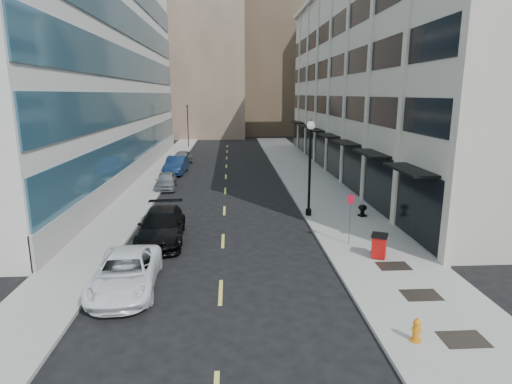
{
  "coord_description": "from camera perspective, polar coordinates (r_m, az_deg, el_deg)",
  "views": [
    {
      "loc": [
        0.45,
        -13.48,
        7.58
      ],
      "look_at": [
        1.91,
        10.68,
        2.01
      ],
      "focal_mm": 30.0,
      "sensor_mm": 36.0,
      "label": 1
    }
  ],
  "objects": [
    {
      "name": "car_grey_sedan",
      "position": [
        47.29,
        -9.83,
        4.49
      ],
      "size": [
        2.2,
        4.69,
        1.55
      ],
      "primitive_type": "imported",
      "rotation": [
        0.0,
        0.0,
        -0.08
      ],
      "color": "slate",
      "rests_on": "ground"
    },
    {
      "name": "road_centerline",
      "position": [
        31.41,
        -4.18,
        -1.04
      ],
      "size": [
        0.15,
        68.2,
        0.01
      ],
      "color": "#D8CC4C",
      "rests_on": "ground"
    },
    {
      "name": "car_silver_sedan",
      "position": [
        35.55,
        -11.89,
        1.48
      ],
      "size": [
        1.84,
        4.07,
        1.36
      ],
      "primitive_type": "imported",
      "rotation": [
        0.0,
        0.0,
        0.06
      ],
      "color": "gray",
      "rests_on": "ground"
    },
    {
      "name": "car_black_pickup",
      "position": [
        23.03,
        -12.47,
        -4.44
      ],
      "size": [
        2.6,
        5.77,
        1.64
      ],
      "primitive_type": "imported",
      "rotation": [
        0.0,
        0.0,
        0.05
      ],
      "color": "black",
      "rests_on": "ground"
    },
    {
      "name": "skyline_tan_near",
      "position": [
        81.85,
        -6.88,
        17.37
      ],
      "size": [
        14.0,
        18.0,
        28.0
      ],
      "primitive_type": "cube",
      "color": "#977B63",
      "rests_on": "ground"
    },
    {
      "name": "trash_bin",
      "position": [
        20.69,
        16.09,
        -6.81
      ],
      "size": [
        0.93,
        0.93,
        1.15
      ],
      "rotation": [
        0.0,
        0.0,
        -0.43
      ],
      "color": "#AF0D0B",
      "rests_on": "sidewalk_right"
    },
    {
      "name": "skyline_tan_far",
      "position": [
        92.68,
        -12.86,
        14.76
      ],
      "size": [
        12.0,
        14.0,
        22.0
      ],
      "primitive_type": "cube",
      "color": "#977B63",
      "rests_on": "ground"
    },
    {
      "name": "car_white_van",
      "position": [
        17.85,
        -16.99,
        -10.25
      ],
      "size": [
        2.68,
        5.32,
        1.44
      ],
      "primitive_type": "imported",
      "rotation": [
        0.0,
        0.0,
        0.06
      ],
      "color": "white",
      "rests_on": "ground"
    },
    {
      "name": "grate_far",
      "position": [
        20.12,
        17.87,
        -9.37
      ],
      "size": [
        1.4,
        1.0,
        0.01
      ],
      "primitive_type": "cube",
      "color": "black",
      "rests_on": "sidewalk_right"
    },
    {
      "name": "skyline_brown",
      "position": [
        86.33,
        1.67,
        19.22
      ],
      "size": [
        12.0,
        16.0,
        34.0
      ],
      "primitive_type": "cube",
      "color": "brown",
      "rests_on": "ground"
    },
    {
      "name": "grate_mid",
      "position": [
        17.77,
        21.16,
        -12.68
      ],
      "size": [
        1.4,
        1.0,
        0.01
      ],
      "primitive_type": "cube",
      "color": "black",
      "rests_on": "sidewalk_right"
    },
    {
      "name": "sign_post",
      "position": [
        21.84,
        12.48,
        -2.49
      ],
      "size": [
        0.32,
        0.06,
        2.73
      ],
      "rotation": [
        0.0,
        0.0,
        0.01
      ],
      "color": "slate",
      "rests_on": "sidewalk_right"
    },
    {
      "name": "car_blue_sedan",
      "position": [
        42.24,
        -10.58,
        3.53
      ],
      "size": [
        2.1,
        5.14,
        1.66
      ],
      "primitive_type": "imported",
      "rotation": [
        0.0,
        0.0,
        -0.07
      ],
      "color": "#132749",
      "rests_on": "ground"
    },
    {
      "name": "sidewalk_left",
      "position": [
        35.01,
        -14.83,
        0.13
      ],
      "size": [
        3.0,
        80.0,
        0.15
      ],
      "primitive_type": "cube",
      "color": "gray",
      "rests_on": "ground"
    },
    {
      "name": "building_left",
      "position": [
        43.74,
        -26.42,
        14.81
      ],
      "size": [
        16.14,
        46.0,
        20.0
      ],
      "color": "silver",
      "rests_on": "ground"
    },
    {
      "name": "lamppost",
      "position": [
        26.32,
        7.21,
        4.29
      ],
      "size": [
        0.5,
        0.5,
        5.98
      ],
      "color": "black",
      "rests_on": "sidewalk_right"
    },
    {
      "name": "skyline_stone",
      "position": [
        81.43,
        9.29,
        14.5
      ],
      "size": [
        10.0,
        14.0,
        20.0
      ],
      "primitive_type": "cube",
      "color": "#BAAE9E",
      "rests_on": "ground"
    },
    {
      "name": "ground",
      "position": [
        15.47,
        -4.9,
        -16.44
      ],
      "size": [
        160.0,
        160.0,
        0.0
      ],
      "primitive_type": "plane",
      "color": "black",
      "rests_on": "ground"
    },
    {
      "name": "building_right",
      "position": [
        43.72,
        19.29,
        14.11
      ],
      "size": [
        15.3,
        46.5,
        18.25
      ],
      "color": "#BAAE9E",
      "rests_on": "ground"
    },
    {
      "name": "traffic_signal",
      "position": [
        61.8,
        -9.16,
        11.07
      ],
      "size": [
        0.66,
        0.66,
        6.98
      ],
      "color": "black",
      "rests_on": "ground"
    },
    {
      "name": "grate_near",
      "position": [
        15.43,
        25.92,
        -17.24
      ],
      "size": [
        1.4,
        1.0,
        0.01
      ],
      "primitive_type": "cube",
      "color": "black",
      "rests_on": "sidewalk_right"
    },
    {
      "name": "urn_planter",
      "position": [
        27.33,
        14.02,
        -2.24
      ],
      "size": [
        0.53,
        0.53,
        0.74
      ],
      "rotation": [
        0.0,
        0.0,
        0.34
      ],
      "color": "black",
      "rests_on": "sidewalk_right"
    },
    {
      "name": "fire_hydrant",
      "position": [
        14.6,
        20.61,
        -16.83
      ],
      "size": [
        0.32,
        0.32,
        0.79
      ],
      "rotation": [
        0.0,
        0.0,
        -0.28
      ],
      "color": "orange",
      "rests_on": "sidewalk_right"
    },
    {
      "name": "sidewalk_right",
      "position": [
        35.03,
        8.23,
        0.44
      ],
      "size": [
        5.0,
        80.0,
        0.15
      ],
      "primitive_type": "cube",
      "color": "gray",
      "rests_on": "ground"
    }
  ]
}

